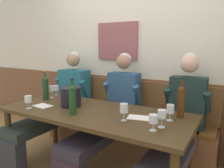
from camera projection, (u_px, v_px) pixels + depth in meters
name	position (u px, v px, depth m)	size (l,w,h in m)	color
room_wall_back	(133.00, 46.00, 3.01)	(6.80, 0.12, 2.80)	silver
wood_wainscot_panel	(130.00, 111.00, 3.12)	(6.80, 0.03, 0.97)	brown
wall_bench	(123.00, 129.00, 2.98)	(2.35, 0.42, 0.94)	brown
dining_table	(94.00, 118.00, 2.33)	(2.05, 0.87, 0.73)	#44321A
person_left_seat	(59.00, 102.00, 3.03)	(0.54, 1.30, 1.32)	#2E3039
person_center_left_seat	(110.00, 113.00, 2.59)	(0.50, 1.28, 1.32)	#352432
person_right_seat	(179.00, 124.00, 2.19)	(0.49, 1.29, 1.34)	#25372F
ice_bucket	(71.00, 97.00, 2.48)	(0.23, 0.23, 0.22)	black
wine_bottle_clear_water	(73.00, 99.00, 2.18)	(0.07, 0.07, 0.37)	#19411C
wine_bottle_green_tall	(45.00, 87.00, 2.77)	(0.08, 0.08, 0.38)	#1E3B20
wine_bottle_amber_mid	(181.00, 100.00, 2.07)	(0.07, 0.07, 0.39)	#45250D
wine_glass_left_end	(170.00, 109.00, 2.00)	(0.07, 0.07, 0.15)	silver
wine_glass_center_front	(52.00, 90.00, 2.87)	(0.06, 0.06, 0.16)	silver
wine_glass_right_end	(28.00, 100.00, 2.39)	(0.08, 0.08, 0.14)	silver
wine_glass_mid_right	(153.00, 120.00, 1.76)	(0.07, 0.07, 0.13)	silver
wine_glass_mid_left	(124.00, 108.00, 2.00)	(0.08, 0.08, 0.16)	silver
wine_glass_by_bottle	(56.00, 89.00, 3.02)	(0.08, 0.08, 0.14)	silver
wine_glass_center_rear	(162.00, 115.00, 1.83)	(0.07, 0.07, 0.15)	silver
tasting_sheet_left_guest	(139.00, 118.00, 2.10)	(0.21, 0.15, 0.00)	white
tasting_sheet_right_guest	(43.00, 106.00, 2.51)	(0.21, 0.15, 0.00)	white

